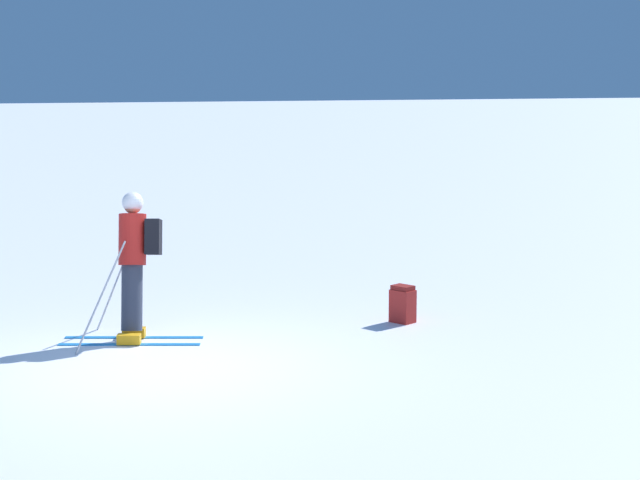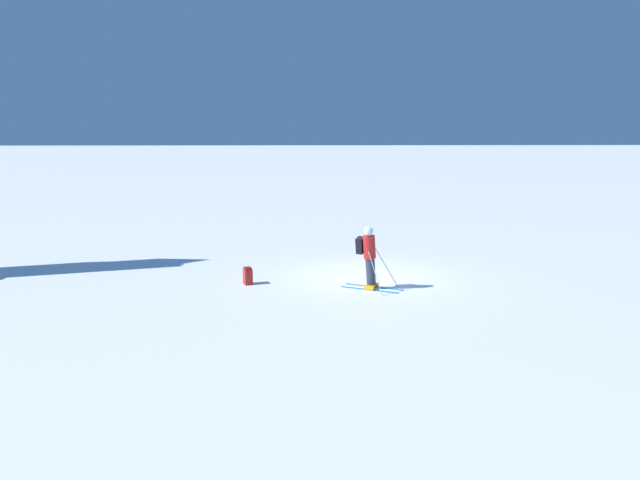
# 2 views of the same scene
# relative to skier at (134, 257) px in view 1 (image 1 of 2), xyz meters

# --- Properties ---
(ground_plane) EXTENTS (300.00, 300.00, 0.00)m
(ground_plane) POSITION_rel_skier_xyz_m (1.45, -0.11, -1.03)
(ground_plane) COLOR white
(skier) EXTENTS (1.42, 1.74, 1.85)m
(skier) POSITION_rel_skier_xyz_m (0.00, 0.00, 0.00)
(skier) COLOR #1E7AC6
(skier) RESTS_ON ground
(spare_backpack) EXTENTS (0.36, 0.31, 0.50)m
(spare_backpack) POSITION_rel_skier_xyz_m (0.78, 3.42, -0.78)
(spare_backpack) COLOR #AD231E
(spare_backpack) RESTS_ON ground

